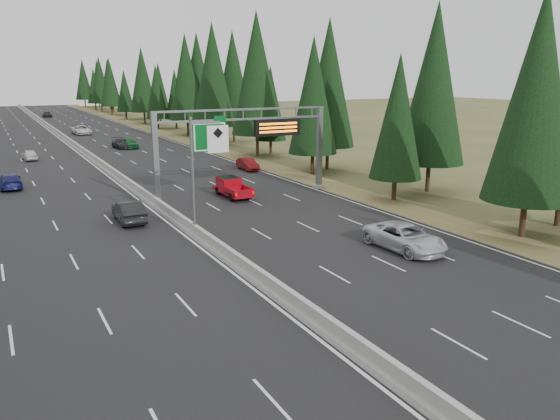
% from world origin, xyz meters
% --- Properties ---
extents(road, '(32.00, 260.00, 0.08)m').
position_xyz_m(road, '(0.00, 80.00, 0.04)').
color(road, black).
rests_on(road, ground).
extents(shoulder_right, '(3.60, 260.00, 0.06)m').
position_xyz_m(shoulder_right, '(17.80, 80.00, 0.03)').
color(shoulder_right, olive).
rests_on(shoulder_right, ground).
extents(median_barrier, '(0.70, 260.00, 0.85)m').
position_xyz_m(median_barrier, '(0.00, 80.00, 0.41)').
color(median_barrier, gray).
rests_on(median_barrier, road).
extents(sign_gantry, '(16.75, 0.98, 7.80)m').
position_xyz_m(sign_gantry, '(8.92, 34.88, 5.27)').
color(sign_gantry, slate).
rests_on(sign_gantry, road).
extents(hov_sign_pole, '(2.80, 0.50, 8.00)m').
position_xyz_m(hov_sign_pole, '(0.58, 24.97, 4.72)').
color(hov_sign_pole, slate).
rests_on(hov_sign_pole, road).
extents(tree_row_right, '(11.79, 242.90, 18.97)m').
position_xyz_m(tree_row_right, '(21.77, 68.26, 9.32)').
color(tree_row_right, black).
rests_on(tree_row_right, ground).
extents(silver_minivan, '(2.89, 5.86, 1.60)m').
position_xyz_m(silver_minivan, '(10.56, 16.08, 0.88)').
color(silver_minivan, silver).
rests_on(silver_minivan, road).
extents(red_pickup, '(1.86, 5.21, 1.70)m').
position_xyz_m(red_pickup, '(7.19, 35.57, 1.02)').
color(red_pickup, black).
rests_on(red_pickup, road).
extents(car_ahead_green, '(2.16, 4.66, 1.55)m').
position_xyz_m(car_ahead_green, '(7.09, 73.60, 0.85)').
color(car_ahead_green, '#135624').
rests_on(car_ahead_green, road).
extents(car_ahead_dkred, '(1.67, 4.18, 1.35)m').
position_xyz_m(car_ahead_dkred, '(14.50, 47.64, 0.76)').
color(car_ahead_dkred, '#630E0F').
rests_on(car_ahead_dkred, road).
extents(car_ahead_dkgrey, '(2.33, 5.11, 1.45)m').
position_xyz_m(car_ahead_dkgrey, '(6.08, 74.12, 0.81)').
color(car_ahead_dkgrey, black).
rests_on(car_ahead_dkgrey, road).
extents(car_ahead_white, '(3.13, 6.03, 1.62)m').
position_xyz_m(car_ahead_white, '(4.00, 97.40, 0.89)').
color(car_ahead_white, silver).
rests_on(car_ahead_white, road).
extents(car_ahead_far, '(2.21, 4.67, 1.54)m').
position_xyz_m(car_ahead_far, '(3.05, 146.43, 0.85)').
color(car_ahead_far, black).
rests_on(car_ahead_far, road).
extents(car_onc_near, '(1.77, 4.85, 1.59)m').
position_xyz_m(car_onc_near, '(-3.00, 30.98, 0.87)').
color(car_onc_near, black).
rests_on(car_onc_near, road).
extents(car_onc_blue, '(2.14, 5.03, 1.45)m').
position_xyz_m(car_onc_blue, '(-10.16, 48.81, 0.80)').
color(car_onc_blue, navy).
rests_on(car_onc_blue, road).
extents(car_onc_white, '(1.97, 4.13, 1.36)m').
position_xyz_m(car_onc_white, '(-7.04, 67.72, 0.76)').
color(car_onc_white, silver).
rests_on(car_onc_white, road).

